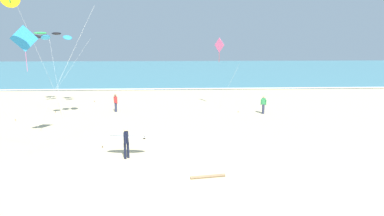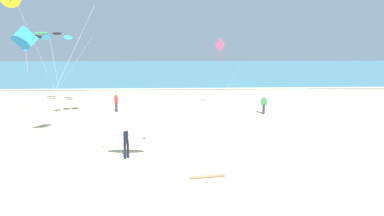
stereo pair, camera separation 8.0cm
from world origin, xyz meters
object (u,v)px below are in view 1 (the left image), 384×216
Objects in this scene: bystander_red_top at (116,103)px; bystander_green_top at (263,105)px; driftwood_log at (208,176)px; surfer_lead at (127,139)px; kite_arc_charcoal_far at (57,36)px; kite_diamond_rose_low at (220,47)px; kite_diamond_cobalt_high at (24,41)px; kite_arc_emerald_mid at (41,36)px.

bystander_red_top is 1.00× the size of bystander_green_top.
surfer_lead is at bearing 144.11° from driftwood_log.
driftwood_log is at bearing -114.41° from bystander_green_top.
kite_arc_charcoal_far is 1.05× the size of kite_diamond_rose_low.
kite_diamond_cobalt_high reaches higher than kite_diamond_rose_low.
kite_diamond_cobalt_high is (3.95, -12.66, -0.48)m from kite_arc_emerald_mid.
surfer_lead is at bearing -134.35° from bystander_green_top.
kite_arc_emerald_mid is at bearing 127.84° from driftwood_log.
bystander_green_top is at bearing 6.44° from kite_arc_charcoal_far.
bystander_green_top is (12.87, -1.43, 0.00)m from bystander_red_top.
driftwood_log is (10.34, -11.54, -6.47)m from kite_arc_charcoal_far.
surfer_lead is 5.16m from driftwood_log.
kite_diamond_rose_low is (12.71, 10.88, -0.53)m from kite_diamond_cobalt_high.
surfer_lead reaches higher than bystander_green_top.
kite_diamond_rose_low is at bearing 63.39° from surfer_lead.
kite_diamond_cobalt_high is at bearing -72.66° from kite_arc_emerald_mid.
kite_arc_emerald_mid is at bearing 173.89° from kite_diamond_rose_low.
kite_diamond_rose_low is at bearing 40.56° from kite_diamond_cobalt_high.
kite_diamond_cobalt_high is 11.29m from bystander_red_top.
driftwood_log is at bearing -99.01° from kite_diamond_rose_low.
kite_diamond_cobalt_high reaches higher than kite_arc_charcoal_far.
surfer_lead is 18.99m from kite_arc_emerald_mid.
bystander_green_top is 0.97× the size of driftwood_log.
driftwood_log is at bearing -28.34° from kite_diamond_cobalt_high.
kite_arc_charcoal_far is at bearing -173.56° from bystander_green_top.
surfer_lead is 1.38× the size of bystander_green_top.
bystander_green_top is (20.15, -4.73, -5.86)m from kite_arc_emerald_mid.
bystander_green_top is at bearing -40.25° from kite_diamond_rose_low.
bystander_red_top is at bearing 102.77° from surfer_lead.
kite_arc_emerald_mid is 16.79m from kite_diamond_rose_low.
kite_arc_emerald_mid reaches higher than kite_diamond_rose_low.
bystander_green_top is at bearing 65.59° from driftwood_log.
surfer_lead is at bearing -116.61° from kite_diamond_rose_low.
kite_arc_charcoal_far reaches higher than bystander_green_top.
kite_diamond_cobalt_high reaches higher than bystander_green_top.
bystander_red_top is at bearing 70.40° from kite_diamond_cobalt_high.
bystander_green_top is at bearing 26.09° from kite_diamond_cobalt_high.
surfer_lead is 1.38× the size of bystander_red_top.
kite_diamond_rose_low is (12.93, 4.80, -0.88)m from kite_arc_charcoal_far.
kite_arc_emerald_mid is at bearing 107.34° from kite_diamond_cobalt_high.
kite_diamond_cobalt_high is 4.31× the size of driftwood_log.
kite_arc_emerald_mid is 4.41× the size of bystander_green_top.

